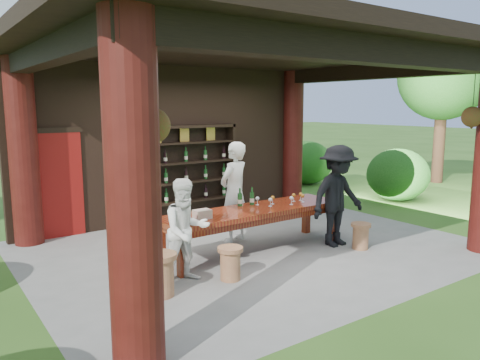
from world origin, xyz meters
TOP-DOWN VIEW (x-y plane):
  - ground at (0.00, 0.00)m, footprint 90.00×90.00m
  - pavilion at (-0.01, 0.43)m, footprint 7.50×6.00m
  - wine_shelf at (0.03, 2.45)m, footprint 2.34×0.36m
  - tasting_table at (-0.12, -0.17)m, footprint 3.39×0.93m
  - stool_near_left at (-1.18, -1.04)m, footprint 0.37×0.37m
  - stool_near_right at (1.48, -1.13)m, footprint 0.35×0.35m
  - stool_far_left at (-2.24, -0.99)m, footprint 0.44×0.44m
  - host at (-0.04, 0.53)m, footprint 0.77×0.63m
  - guest_woman at (-1.72, -0.73)m, footprint 0.74×0.59m
  - guest_man at (1.31, -0.74)m, footprint 1.17×0.68m
  - table_bottles at (-0.11, 0.12)m, footprint 0.32×0.14m
  - table_glasses at (0.57, -0.15)m, footprint 0.95×0.38m
  - napkin_basket at (-1.20, -0.29)m, footprint 0.26×0.18m
  - shrubs at (0.82, 0.52)m, footprint 13.05×8.71m
  - trees at (3.85, 1.03)m, footprint 22.13×10.13m

SIDE VIEW (x-z plane):
  - ground at x=0.00m, z-range 0.00..0.00m
  - stool_near_right at x=1.48m, z-range 0.01..0.47m
  - stool_near_left at x=-1.18m, z-range 0.01..0.50m
  - stool_far_left at x=-2.24m, z-range 0.02..0.59m
  - shrubs at x=0.82m, z-range -0.12..1.24m
  - tasting_table at x=-0.12m, z-range 0.26..1.01m
  - guest_woman at x=-1.72m, z-range 0.00..1.48m
  - napkin_basket at x=-1.20m, z-range 0.75..0.89m
  - table_glasses at x=0.57m, z-range 0.75..0.90m
  - guest_man at x=1.31m, z-range 0.00..1.79m
  - table_bottles at x=-0.11m, z-range 0.75..1.06m
  - host at x=-0.04m, z-range 0.00..1.83m
  - wine_shelf at x=0.03m, z-range 0.01..2.06m
  - pavilion at x=-0.01m, z-range 0.33..3.93m
  - trees at x=3.85m, z-range 0.97..5.77m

